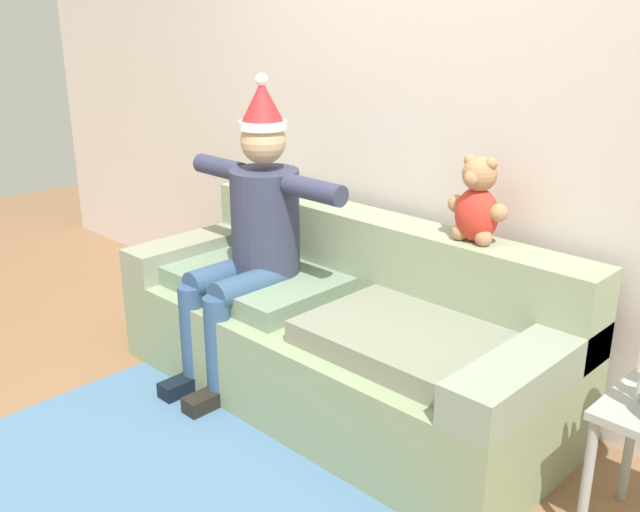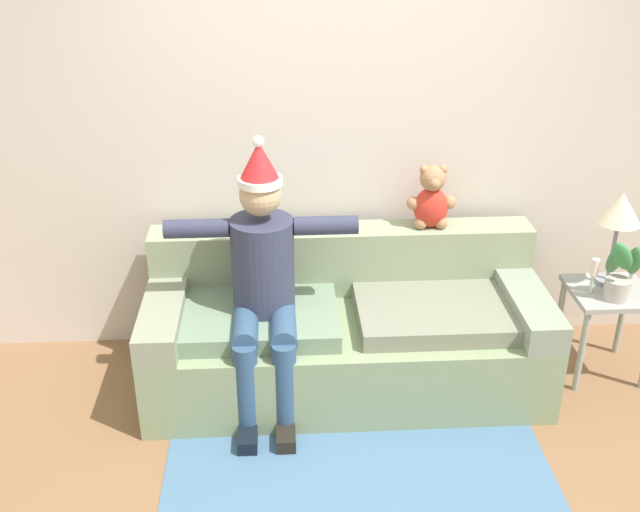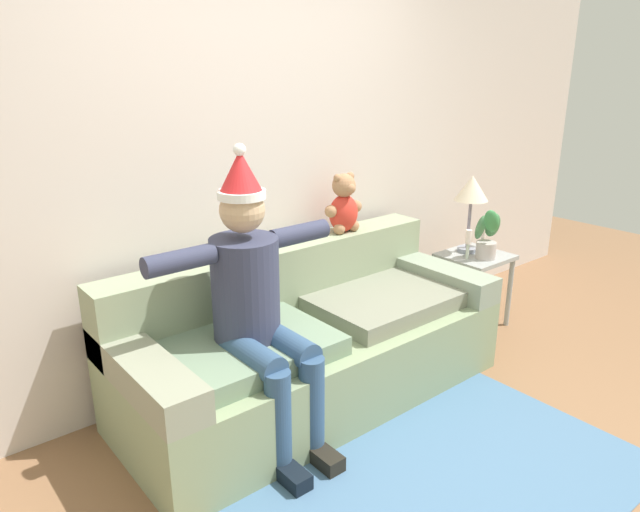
% 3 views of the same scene
% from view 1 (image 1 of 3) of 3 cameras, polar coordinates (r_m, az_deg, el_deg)
% --- Properties ---
extents(ground_plane, '(10.00, 10.00, 0.00)m').
position_cam_1_polar(ground_plane, '(3.09, -11.70, -17.24)').
color(ground_plane, '#865F40').
extents(back_wall, '(7.00, 0.10, 2.70)m').
position_cam_1_polar(back_wall, '(3.60, 7.92, 11.63)').
color(back_wall, beige).
rests_on(back_wall, ground_plane).
extents(couch, '(2.24, 0.93, 0.84)m').
position_cam_1_polar(couch, '(3.48, 1.75, -6.04)').
color(couch, gray).
rests_on(couch, ground_plane).
extents(person_seated, '(1.02, 0.77, 1.52)m').
position_cam_1_polar(person_seated, '(3.52, -5.50, 1.91)').
color(person_seated, '#333750').
rests_on(person_seated, ground_plane).
extents(teddy_bear, '(0.29, 0.17, 0.38)m').
position_cam_1_polar(teddy_bear, '(3.17, 12.36, 4.08)').
color(teddy_bear, red).
rests_on(teddy_bear, couch).
extents(area_rug, '(1.94, 1.20, 0.01)m').
position_cam_1_polar(area_rug, '(3.06, -12.62, -17.59)').
color(area_rug, '#486C8F').
rests_on(area_rug, ground_plane).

